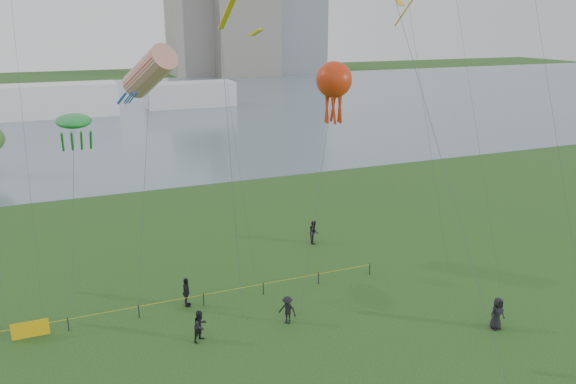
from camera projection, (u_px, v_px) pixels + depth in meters
name	position (u px, v px, depth m)	size (l,w,h in m)	color
lake	(120.00, 109.00, 113.59)	(400.00, 120.00, 0.08)	slate
building_mid	(242.00, 14.00, 179.51)	(20.00, 20.00, 38.00)	slate
building_low	(195.00, 31.00, 181.23)	(16.00, 18.00, 28.00)	gray
pavilion_left	(55.00, 100.00, 103.96)	(22.00, 8.00, 6.00)	white
pavilion_right	(190.00, 95.00, 116.16)	(18.00, 7.00, 5.00)	silver
fence	(102.00, 316.00, 33.09)	(24.07, 0.07, 1.05)	black
spectator_a	(200.00, 326.00, 31.33)	(0.90, 0.70, 1.85)	black
spectator_b	(287.00, 310.00, 33.16)	(1.12, 0.64, 1.73)	black
spectator_c	(186.00, 292.00, 35.11)	(1.12, 0.47, 1.91)	black
spectator_d	(497.00, 313.00, 32.55)	(0.96, 0.62, 1.95)	black
spectator_g	(314.00, 232.00, 45.19)	(0.91, 0.71, 1.88)	black
kite_windsock	(149.00, 72.00, 38.88)	(4.78, 9.98, 15.84)	#3F3F42
kite_creature	(74.00, 122.00, 35.81)	(2.64, 8.45, 11.51)	#3F3F42
kite_octopus	(334.00, 81.00, 37.26)	(6.07, 6.93, 14.70)	#3F3F42
kite_delta	(401.00, 13.00, 28.71)	(2.14, 14.77, 19.31)	#3F3F42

